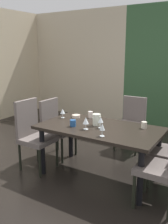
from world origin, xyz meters
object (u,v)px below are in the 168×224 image
(serving_bowl_left, at_px, (76,116))
(pitcher_right, at_px, (97,120))
(chair_left_far, at_px, (55,125))
(chair_right_near, at_px, (165,165))
(wine_glass_corner, at_px, (102,127))
(cup_rear, at_px, (91,115))
(chair_head_far, at_px, (132,120))
(wine_glass_north, at_px, (86,121))
(wine_glass_east, at_px, (63,111))
(cup_near_window, at_px, (73,123))
(dining_table, at_px, (99,133))
(cup_front, at_px, (144,125))
(chair_left_near, at_px, (33,132))
(wine_glass_center, at_px, (101,120))

(serving_bowl_left, height_order, pitcher_right, pitcher_right)
(chair_left_far, relative_size, chair_right_near, 1.02)
(wine_glass_corner, bearing_deg, serving_bowl_left, 143.30)
(chair_left_far, height_order, cup_rear, chair_left_far)
(chair_head_far, distance_m, wine_glass_north, 1.43)
(serving_bowl_left, bearing_deg, cup_rear, 28.82)
(chair_right_near, height_order, wine_glass_north, chair_right_near)
(cup_rear, bearing_deg, wine_glass_east, -148.11)
(chair_head_far, distance_m, cup_near_window, 1.42)
(dining_table, distance_m, wine_glass_corner, 0.42)
(chair_left_far, xyz_separation_m, cup_front, (1.47, 0.00, 0.24))
(chair_head_far, distance_m, cup_front, 1.11)
(dining_table, distance_m, cup_near_window, 0.38)
(chair_head_far, xyz_separation_m, cup_rear, (-0.33, -0.87, 0.25))
(wine_glass_east, distance_m, wine_glass_north, 0.66)
(serving_bowl_left, height_order, cup_front, cup_front)
(wine_glass_east, relative_size, wine_glass_north, 0.86)
(chair_head_far, bearing_deg, chair_left_far, 45.31)
(cup_near_window, bearing_deg, wine_glass_east, 143.53)
(wine_glass_corner, xyz_separation_m, cup_near_window, (-0.52, 0.15, -0.07))
(chair_left_near, xyz_separation_m, chair_head_far, (0.95, 1.46, -0.03))
(wine_glass_center, height_order, cup_front, wine_glass_center)
(chair_head_far, height_order, chair_right_near, chair_right_near)
(chair_right_near, xyz_separation_m, wine_glass_east, (-1.63, 0.37, 0.30))
(chair_left_near, xyz_separation_m, cup_near_window, (0.64, 0.09, 0.21))
(cup_front, relative_size, pitcher_right, 0.54)
(wine_glass_east, bearing_deg, chair_left_far, 151.36)
(wine_glass_east, relative_size, wine_glass_corner, 0.86)
(chair_left_far, xyz_separation_m, chair_right_near, (1.89, -0.51, -0.01))
(cup_near_window, distance_m, pitcher_right, 0.32)
(wine_glass_corner, distance_m, cup_front, 0.65)
(wine_glass_center, distance_m, serving_bowl_left, 0.63)
(chair_left_far, bearing_deg, chair_left_near, -0.83)
(cup_near_window, xyz_separation_m, cup_front, (0.84, 0.42, -0.00))
(wine_glass_center, xyz_separation_m, serving_bowl_left, (-0.56, 0.27, -0.08))
(wine_glass_east, relative_size, serving_bowl_left, 1.11)
(cup_front, bearing_deg, cup_near_window, -153.37)
(dining_table, distance_m, chair_head_far, 1.21)
(chair_left_near, height_order, pitcher_right, chair_left_near)
(wine_glass_north, relative_size, serving_bowl_left, 1.29)
(cup_front, height_order, cup_rear, cup_rear)
(dining_table, relative_size, wine_glass_east, 11.79)
(dining_table, height_order, wine_glass_east, wine_glass_east)
(chair_right_near, xyz_separation_m, cup_front, (-0.42, 0.51, 0.24))
(wine_glass_north, distance_m, cup_rear, 0.57)
(chair_right_near, xyz_separation_m, pitcher_right, (-1.01, 0.30, 0.28))
(chair_head_far, height_order, wine_glass_north, chair_head_far)
(wine_glass_north, distance_m, cup_front, 0.77)
(dining_table, relative_size, cup_near_window, 18.28)
(wine_glass_east, distance_m, pitcher_right, 0.62)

